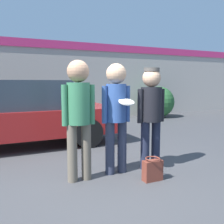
# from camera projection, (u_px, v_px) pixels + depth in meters

# --- Properties ---
(ground_plane) EXTENTS (56.00, 56.00, 0.00)m
(ground_plane) POSITION_uv_depth(u_px,v_px,m) (106.00, 180.00, 3.83)
(ground_plane) COLOR #3F3F42
(storefront_building) EXTENTS (24.00, 0.22, 3.07)m
(storefront_building) POSITION_uv_depth(u_px,v_px,m) (39.00, 81.00, 9.36)
(storefront_building) COLOR #B2A89E
(storefront_building) RESTS_ON ground
(person_left) EXTENTS (0.51, 0.34, 1.81)m
(person_left) POSITION_uv_depth(u_px,v_px,m) (79.00, 109.00, 3.69)
(person_left) COLOR #665B4C
(person_left) RESTS_ON ground
(person_middle_with_frisbee) EXTENTS (0.49, 0.52, 1.79)m
(person_middle_with_frisbee) POSITION_uv_depth(u_px,v_px,m) (116.00, 108.00, 4.01)
(person_middle_with_frisbee) COLOR #2D3347
(person_middle_with_frisbee) RESTS_ON ground
(person_right) EXTENTS (0.53, 0.36, 1.73)m
(person_right) POSITION_uv_depth(u_px,v_px,m) (151.00, 108.00, 4.24)
(person_right) COLOR #1E2338
(person_right) RESTS_ON ground
(parked_car_near) EXTENTS (4.46, 1.83, 1.54)m
(parked_car_near) POSITION_uv_depth(u_px,v_px,m) (19.00, 114.00, 5.80)
(parked_car_near) COLOR maroon
(parked_car_near) RESTS_ON ground
(shrub) EXTENTS (1.33, 1.33, 1.33)m
(shrub) POSITION_uv_depth(u_px,v_px,m) (159.00, 102.00, 10.74)
(shrub) COLOR #285B2D
(shrub) RESTS_ON ground
(handbag) EXTENTS (0.30, 0.23, 0.35)m
(handbag) POSITION_uv_depth(u_px,v_px,m) (153.00, 170.00, 3.79)
(handbag) COLOR brown
(handbag) RESTS_ON ground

